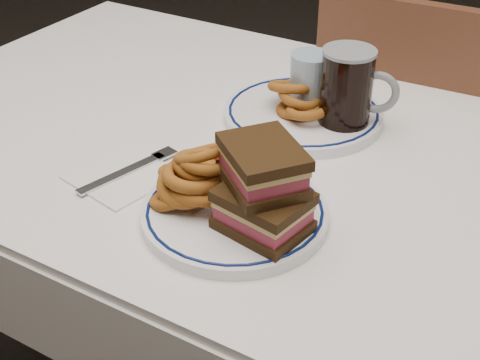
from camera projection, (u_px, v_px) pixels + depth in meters
The scene contains 11 objects.
dining_table at pixel (227, 179), 1.23m from camera, with size 1.27×0.87×0.75m.
chair_far at pixel (413, 163), 1.56m from camera, with size 0.44×0.44×0.91m.
main_plate at pixel (235, 213), 0.94m from camera, with size 0.26×0.26×0.02m.
reuben_sandwich at pixel (263, 188), 0.87m from camera, with size 0.15×0.14×0.12m.
onion_rings_main at pixel (193, 177), 0.93m from camera, with size 0.12×0.12×0.12m.
ketchup_ramekin at pixel (264, 164), 1.00m from camera, with size 0.05×0.05×0.03m.
beer_mug at pixel (348, 91), 1.12m from camera, with size 0.13×0.09×0.15m.
water_glass at pixel (310, 85), 1.18m from camera, with size 0.07×0.07×0.12m, color #92ADBD.
far_plate at pixel (303, 113), 1.19m from camera, with size 0.28×0.28×0.02m.
onion_rings_far at pixel (299, 100), 1.17m from camera, with size 0.13×0.11×0.07m.
napkin_fork at pixel (124, 174), 1.04m from camera, with size 0.16×0.18×0.01m.
Camera 1 is at (0.54, -0.87, 1.31)m, focal length 50.00 mm.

